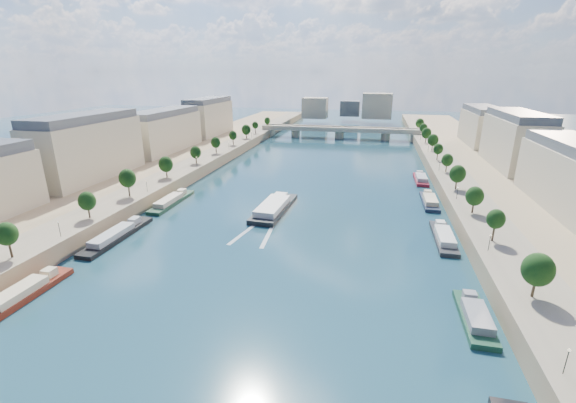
% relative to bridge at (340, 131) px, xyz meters
% --- Properties ---
extents(ground, '(700.00, 700.00, 0.00)m').
position_rel_bridge_xyz_m(ground, '(0.00, -131.40, -5.08)').
color(ground, '#0C2835').
rests_on(ground, ground).
extents(quay_left, '(44.00, 520.00, 5.00)m').
position_rel_bridge_xyz_m(quay_left, '(-72.00, -131.40, -2.58)').
color(quay_left, '#9E8460').
rests_on(quay_left, ground).
extents(quay_right, '(44.00, 520.00, 5.00)m').
position_rel_bridge_xyz_m(quay_right, '(72.00, -131.40, -2.58)').
color(quay_right, '#9E8460').
rests_on(quay_right, ground).
extents(pave_left, '(14.00, 520.00, 0.10)m').
position_rel_bridge_xyz_m(pave_left, '(-57.00, -131.40, -0.03)').
color(pave_left, gray).
rests_on(pave_left, quay_left).
extents(pave_right, '(14.00, 520.00, 0.10)m').
position_rel_bridge_xyz_m(pave_right, '(57.00, -131.40, -0.03)').
color(pave_right, gray).
rests_on(pave_right, quay_right).
extents(trees_left, '(4.80, 268.80, 8.26)m').
position_rel_bridge_xyz_m(trees_left, '(-55.00, -129.40, 5.39)').
color(trees_left, '#382B1E').
rests_on(trees_left, ground).
extents(trees_right, '(4.80, 268.80, 8.26)m').
position_rel_bridge_xyz_m(trees_right, '(55.00, -121.40, 5.39)').
color(trees_right, '#382B1E').
rests_on(trees_right, ground).
extents(lamps_left, '(0.36, 200.36, 4.28)m').
position_rel_bridge_xyz_m(lamps_left, '(-52.50, -141.40, 2.70)').
color(lamps_left, black).
rests_on(lamps_left, ground).
extents(lamps_right, '(0.36, 200.36, 4.28)m').
position_rel_bridge_xyz_m(lamps_right, '(52.50, -126.40, 2.70)').
color(lamps_right, black).
rests_on(lamps_right, ground).
extents(buildings_left, '(16.00, 226.00, 23.20)m').
position_rel_bridge_xyz_m(buildings_left, '(-85.00, -119.40, 11.37)').
color(buildings_left, '#C6B598').
rests_on(buildings_left, ground).
extents(buildings_right, '(16.00, 226.00, 23.20)m').
position_rel_bridge_xyz_m(buildings_right, '(85.00, -119.40, 11.37)').
color(buildings_right, '#C6B598').
rests_on(buildings_right, ground).
extents(skyline, '(79.00, 42.00, 22.00)m').
position_rel_bridge_xyz_m(skyline, '(3.19, 88.12, 9.57)').
color(skyline, '#C6B598').
rests_on(skyline, ground).
extents(bridge, '(112.00, 12.00, 8.15)m').
position_rel_bridge_xyz_m(bridge, '(0.00, 0.00, 0.00)').
color(bridge, '#C1B79E').
rests_on(bridge, ground).
extents(tour_barge, '(10.23, 30.72, 4.11)m').
position_rel_bridge_xyz_m(tour_barge, '(-7.42, -157.28, -3.89)').
color(tour_barge, black).
rests_on(tour_barge, ground).
extents(wake, '(10.75, 26.02, 0.04)m').
position_rel_bridge_xyz_m(wake, '(-7.42, -173.82, -5.06)').
color(wake, silver).
rests_on(wake, ground).
extents(moored_barges_left, '(5.00, 122.37, 3.60)m').
position_rel_bridge_xyz_m(moored_barges_left, '(-45.50, -202.63, -4.24)').
color(moored_barges_left, '#161D32').
rests_on(moored_barges_left, ground).
extents(moored_barges_right, '(5.00, 155.23, 3.60)m').
position_rel_bridge_xyz_m(moored_barges_right, '(45.50, -173.00, -4.24)').
color(moored_barges_right, black).
rests_on(moored_barges_right, ground).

